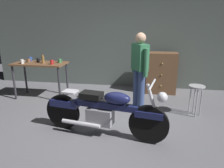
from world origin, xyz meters
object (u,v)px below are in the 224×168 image
Objects in this scene: mug_green_speckled at (60,61)px; mug_blue_enamel at (30,59)px; motorcycle at (104,111)px; mug_red_diner at (52,62)px; mug_black_matte at (38,60)px; wooden_dresser at (161,73)px; bottle at (43,59)px; mug_brown_stoneware at (29,60)px; mug_white_ceramic at (22,62)px; person_standing at (140,68)px; shop_stool at (196,92)px.

mug_blue_enamel is at bearing 173.85° from mug_green_speckled.
motorcycle is 19.92× the size of mug_red_diner.
mug_blue_enamel is at bearing 151.34° from motorcycle.
mug_red_diner reaches higher than mug_black_matte.
mug_black_matte is (-3.10, -0.81, 0.40)m from wooden_dresser.
wooden_dresser is 9.01× the size of mug_green_speckled.
bottle is at bearing -162.61° from wooden_dresser.
mug_brown_stoneware is 1.00× the size of mug_blue_enamel.
mug_white_ceramic is 0.89m from mug_green_speckled.
mug_blue_enamel is 0.49× the size of bottle.
mug_green_speckled is at bearing -6.15° from mug_blue_enamel.
motorcycle is 2.50m from bottle.
mug_red_diner is at bearing -112.97° from mug_green_speckled.
shop_stool is (1.17, -0.18, -0.43)m from person_standing.
mug_white_ceramic is 0.97× the size of mug_brown_stoneware.
mug_green_speckled is at bearing -162.70° from wooden_dresser.
mug_blue_enamel is (-2.83, 0.53, 0.03)m from person_standing.
bottle is (0.42, -0.06, 0.05)m from mug_brown_stoneware.
mug_black_matte reaches higher than motorcycle.
wooden_dresser is at bearing 76.48° from motorcycle.
motorcycle is at bearing -49.86° from mug_green_speckled.
motorcycle is 1.30× the size of person_standing.
motorcycle is 1.97× the size of wooden_dresser.
person_standing is (0.53, 1.29, 0.48)m from motorcycle.
mug_green_speckled is 0.80m from mug_brown_stoneware.
mug_blue_enamel is at bearing 105.21° from mug_brown_stoneware.
bottle is at bearing 171.98° from shop_stool.
motorcycle is 17.79× the size of mug_green_speckled.
mug_white_ceramic is at bearing -177.65° from mug_red_diner.
wooden_dresser is 2.85m from mug_red_diner.
mug_red_diner is 0.93× the size of mug_blue_enamel.
wooden_dresser reaches higher than mug_blue_enamel.
bottle is (0.47, 0.14, 0.04)m from mug_white_ceramic.
mug_white_ceramic is (-4.01, 0.36, 0.45)m from shop_stool.
motorcycle is 1.47m from person_standing.
bottle is at bearing 49.59° from person_standing.
bottle reaches higher than mug_black_matte.
mug_blue_enamel reaches higher than mug_black_matte.
person_standing is 2.61× the size of shop_stool.
mug_red_diner is at bearing -21.65° from bottle.
person_standing reaches higher than wooden_dresser.
mug_white_ceramic reaches higher than shop_stool.
person_standing reaches higher than mug_red_diner.
mug_red_diner reaches higher than shop_stool.
bottle reaches higher than motorcycle.
shop_stool is 3.25m from mug_green_speckled.
mug_green_speckled reaches higher than mug_brown_stoneware.
shop_stool is at bearing -66.13° from wooden_dresser.
mug_green_speckled is (0.85, 0.27, -0.01)m from mug_white_ceramic.
bottle reaches higher than mug_brown_stoneware.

